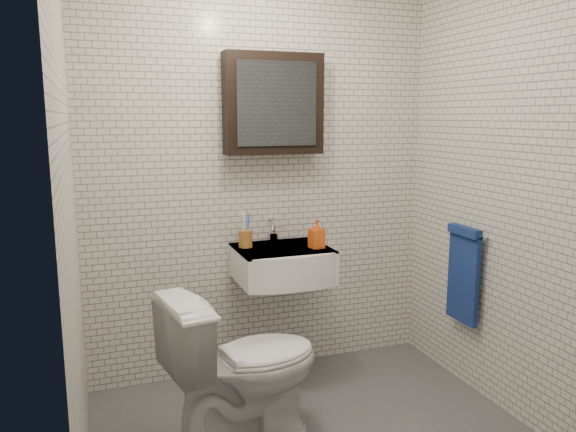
{
  "coord_description": "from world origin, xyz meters",
  "views": [
    {
      "loc": [
        -1.02,
        -2.33,
        1.63
      ],
      "look_at": [
        -0.03,
        0.45,
        1.1
      ],
      "focal_mm": 35.0,
      "sensor_mm": 36.0,
      "label": 1
    }
  ],
  "objects": [
    {
      "name": "room_shell",
      "position": [
        0.0,
        0.0,
        1.47
      ],
      "size": [
        2.22,
        2.02,
        2.51
      ],
      "color": "silver",
      "rests_on": "ground"
    },
    {
      "name": "washbasin",
      "position": [
        0.05,
        0.73,
        0.76
      ],
      "size": [
        0.55,
        0.5,
        0.2
      ],
      "color": "white",
      "rests_on": "room_shell"
    },
    {
      "name": "faucet",
      "position": [
        0.05,
        0.93,
        0.92
      ],
      "size": [
        0.06,
        0.2,
        0.15
      ],
      "color": "silver",
      "rests_on": "washbasin"
    },
    {
      "name": "mirror_cabinet",
      "position": [
        0.05,
        0.93,
        1.7
      ],
      "size": [
        0.6,
        0.15,
        0.6
      ],
      "color": "black",
      "rests_on": "room_shell"
    },
    {
      "name": "towel_rail",
      "position": [
        1.04,
        0.35,
        0.72
      ],
      "size": [
        0.09,
        0.3,
        0.58
      ],
      "color": "silver",
      "rests_on": "room_shell"
    },
    {
      "name": "toothbrush_cup",
      "position": [
        -0.15,
        0.86,
        0.91
      ],
      "size": [
        0.1,
        0.1,
        0.23
      ],
      "rotation": [
        0.0,
        0.0,
        0.23
      ],
      "color": "#A36428",
      "rests_on": "washbasin"
    },
    {
      "name": "soap_bottle",
      "position": [
        0.24,
        0.69,
        0.94
      ],
      "size": [
        0.09,
        0.09,
        0.17
      ],
      "primitive_type": "imported",
      "rotation": [
        0.0,
        0.0,
        0.15
      ],
      "color": "orange",
      "rests_on": "washbasin"
    },
    {
      "name": "toilet",
      "position": [
        -0.35,
        0.22,
        0.4
      ],
      "size": [
        0.85,
        0.58,
        0.8
      ],
      "primitive_type": "imported",
      "rotation": [
        0.0,
        0.0,
        1.76
      ],
      "color": "white",
      "rests_on": "ground"
    }
  ]
}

